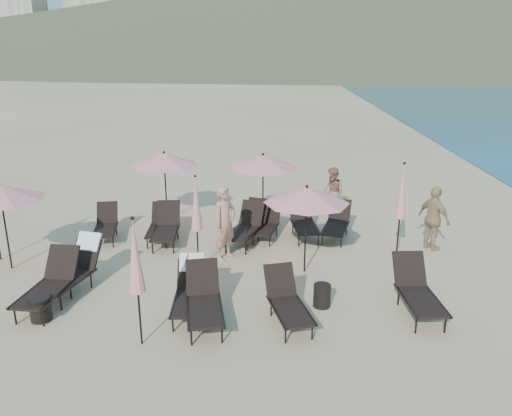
# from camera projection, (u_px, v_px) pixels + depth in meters

# --- Properties ---
(ground) EXTENTS (800.00, 800.00, 0.00)m
(ground) POSITION_uv_depth(u_px,v_px,m) (233.00, 308.00, 10.37)
(ground) COLOR #D6BA8C
(ground) RESTS_ON ground
(volcanic_headland) EXTENTS (690.00, 690.00, 55.00)m
(volcanic_headland) POSITION_uv_depth(u_px,v_px,m) (407.00, 13.00, 287.13)
(volcanic_headland) COLOR brown
(volcanic_headland) RESTS_ON ground
(hotel_skyline) EXTENTS (109.00, 82.00, 55.00)m
(hotel_skyline) POSITION_uv_depth(u_px,v_px,m) (108.00, 15.00, 266.44)
(hotel_skyline) COLOR beige
(hotel_skyline) RESTS_ON ground
(lounger_0) EXTENTS (0.82, 1.87, 1.05)m
(lounger_0) POSITION_uv_depth(u_px,v_px,m) (50.00, 283.00, 10.39)
(lounger_0) COLOR black
(lounger_0) RESTS_ON ground
(lounger_1) EXTENTS (1.03, 1.89, 1.12)m
(lounger_1) POSITION_uv_depth(u_px,v_px,m) (75.00, 267.00, 11.05)
(lounger_1) COLOR black
(lounger_1) RESTS_ON ground
(lounger_2) EXTENTS (0.72, 1.67, 1.01)m
(lounger_2) POSITION_uv_depth(u_px,v_px,m) (190.00, 289.00, 10.15)
(lounger_2) COLOR black
(lounger_2) RESTS_ON ground
(lounger_3) EXTENTS (1.01, 1.87, 1.02)m
(lounger_3) POSITION_uv_depth(u_px,v_px,m) (204.00, 299.00, 9.74)
(lounger_3) COLOR black
(lounger_3) RESTS_ON ground
(lounger_4) EXTENTS (1.06, 1.74, 0.94)m
(lounger_4) POSITION_uv_depth(u_px,v_px,m) (287.00, 301.00, 9.76)
(lounger_4) COLOR black
(lounger_4) RESTS_ON ground
(lounger_5) EXTENTS (0.82, 1.83, 1.02)m
(lounger_5) POSITION_uv_depth(u_px,v_px,m) (417.00, 290.00, 10.11)
(lounger_5) COLOR black
(lounger_5) RESTS_ON ground
(lounger_6) EXTENTS (0.93, 1.67, 0.91)m
(lounger_6) POSITION_uv_depth(u_px,v_px,m) (106.00, 224.00, 14.14)
(lounger_6) COLOR black
(lounger_6) RESTS_ON ground
(lounger_7) EXTENTS (0.85, 1.82, 1.01)m
(lounger_7) POSITION_uv_depth(u_px,v_px,m) (166.00, 226.00, 13.83)
(lounger_7) COLOR black
(lounger_7) RESTS_ON ground
(lounger_8) EXTENTS (0.76, 1.66, 0.92)m
(lounger_8) POSITION_uv_depth(u_px,v_px,m) (160.00, 225.00, 14.09)
(lounger_8) COLOR black
(lounger_8) RESTS_ON ground
(lounger_9) EXTENTS (0.84, 1.57, 0.86)m
(lounger_9) POSITION_uv_depth(u_px,v_px,m) (267.00, 224.00, 14.24)
(lounger_9) COLOR black
(lounger_9) RESTS_ON ground
(lounger_10) EXTENTS (0.89, 1.80, 0.99)m
(lounger_10) POSITION_uv_depth(u_px,v_px,m) (304.00, 221.00, 14.33)
(lounger_10) COLOR black
(lounger_10) RESTS_ON ground
(lounger_11) EXTENTS (1.03, 1.76, 0.95)m
(lounger_11) POSITION_uv_depth(u_px,v_px,m) (337.00, 222.00, 14.23)
(lounger_11) COLOR black
(lounger_11) RESTS_ON ground
(lounger_12) EXTENTS (1.22, 1.90, 1.02)m
(lounger_12) POSITION_uv_depth(u_px,v_px,m) (249.00, 223.00, 14.06)
(lounger_12) COLOR black
(lounger_12) RESTS_ON ground
(lounger_13) EXTENTS (1.09, 1.89, 1.02)m
(lounger_13) POSITION_uv_depth(u_px,v_px,m) (246.00, 226.00, 13.81)
(lounger_13) COLOR black
(lounger_13) RESTS_ON ground
(umbrella_open_0) EXTENTS (2.04, 2.04, 2.20)m
(umbrella_open_0) POSITION_uv_depth(u_px,v_px,m) (0.00, 192.00, 11.71)
(umbrella_open_0) COLOR black
(umbrella_open_0) RESTS_ON ground
(umbrella_open_1) EXTENTS (2.02, 2.02, 2.17)m
(umbrella_open_1) POSITION_uv_depth(u_px,v_px,m) (307.00, 195.00, 11.55)
(umbrella_open_1) COLOR black
(umbrella_open_1) RESTS_ON ground
(umbrella_open_2) EXTENTS (2.10, 2.10, 2.26)m
(umbrella_open_2) POSITION_uv_depth(u_px,v_px,m) (164.00, 159.00, 15.06)
(umbrella_open_2) COLOR black
(umbrella_open_2) RESTS_ON ground
(umbrella_open_3) EXTENTS (2.13, 2.13, 2.29)m
(umbrella_open_3) POSITION_uv_depth(u_px,v_px,m) (263.00, 162.00, 14.60)
(umbrella_open_3) COLOR black
(umbrella_open_3) RESTS_ON ground
(umbrella_closed_0) EXTENTS (0.29, 0.29, 2.46)m
(umbrella_closed_0) POSITION_uv_depth(u_px,v_px,m) (135.00, 257.00, 8.60)
(umbrella_closed_0) COLOR black
(umbrella_closed_0) RESTS_ON ground
(umbrella_closed_1) EXTENTS (0.29, 0.29, 2.52)m
(umbrella_closed_1) POSITION_uv_depth(u_px,v_px,m) (402.00, 192.00, 12.44)
(umbrella_closed_1) COLOR black
(umbrella_closed_1) RESTS_ON ground
(umbrella_closed_3) EXTENTS (0.28, 0.28, 2.38)m
(umbrella_closed_3) POSITION_uv_depth(u_px,v_px,m) (196.00, 205.00, 11.76)
(umbrella_closed_3) COLOR black
(umbrella_closed_3) RESTS_ON ground
(side_table_0) EXTENTS (0.41, 0.41, 0.49)m
(side_table_0) POSITION_uv_depth(u_px,v_px,m) (40.00, 309.00, 9.85)
(side_table_0) COLOR black
(side_table_0) RESTS_ON ground
(side_table_1) EXTENTS (0.36, 0.36, 0.49)m
(side_table_1) POSITION_uv_depth(u_px,v_px,m) (322.00, 296.00, 10.38)
(side_table_1) COLOR black
(side_table_1) RESTS_ON ground
(beachgoer_a) EXTENTS (0.78, 0.84, 1.93)m
(beachgoer_a) POSITION_uv_depth(u_px,v_px,m) (225.00, 223.00, 12.60)
(beachgoer_a) COLOR tan
(beachgoer_a) RESTS_ON ground
(beachgoer_b) EXTENTS (0.96, 0.99, 1.61)m
(beachgoer_b) POSITION_uv_depth(u_px,v_px,m) (333.00, 193.00, 15.91)
(beachgoer_b) COLOR #A26A53
(beachgoer_b) RESTS_ON ground
(beachgoer_c) EXTENTS (0.89, 1.10, 1.75)m
(beachgoer_c) POSITION_uv_depth(u_px,v_px,m) (434.00, 219.00, 13.21)
(beachgoer_c) COLOR tan
(beachgoer_c) RESTS_ON ground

